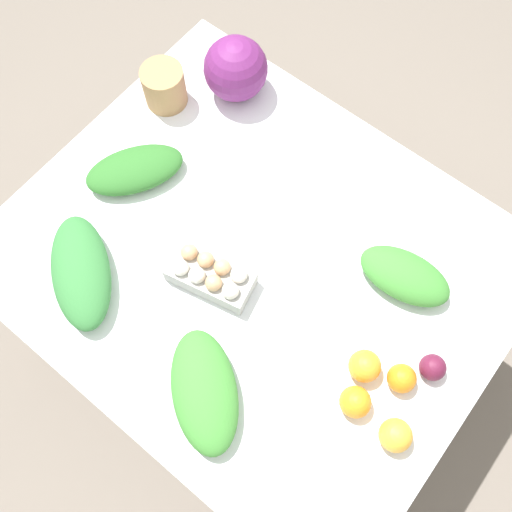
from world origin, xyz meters
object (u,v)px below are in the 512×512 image
object	(u,v)px
greens_bunch_beet_tops	(135,170)
beet_root	(433,367)
orange_2	(402,378)
orange_3	(365,366)
orange_1	(355,402)
greens_bunch_chard	(204,391)
greens_bunch_scallion	(81,272)
egg_carton	(210,275)
paper_bag	(164,86)
orange_0	(395,435)
greens_bunch_dandelion	(405,276)
cabbage_purple	(236,69)

from	to	relation	value
greens_bunch_beet_tops	beet_root	bearing A→B (deg)	2.92
orange_2	orange_3	distance (m)	0.09
beet_root	orange_1	size ratio (longest dim) A/B	0.86
greens_bunch_beet_tops	orange_2	world-z (taller)	orange_2
greens_bunch_chard	beet_root	xyz separation A→B (m)	(0.39, 0.39, -0.01)
greens_bunch_scallion	greens_bunch_chard	distance (m)	0.44
egg_carton	greens_bunch_beet_tops	distance (m)	0.38
egg_carton	greens_bunch_scallion	world-z (taller)	egg_carton
greens_bunch_scallion	beet_root	distance (m)	0.90
greens_bunch_chard	paper_bag	bearing A→B (deg)	138.02
paper_bag	beet_root	size ratio (longest dim) A/B	1.90
egg_carton	orange_0	distance (m)	0.58
egg_carton	paper_bag	xyz separation A→B (m)	(-0.47, 0.36, 0.02)
paper_bag	orange_0	size ratio (longest dim) A/B	1.58
greens_bunch_scallion	greens_bunch_dandelion	bearing A→B (deg)	37.92
egg_carton	greens_bunch_dandelion	distance (m)	0.50
paper_bag	greens_bunch_chard	xyz separation A→B (m)	(0.65, -0.59, -0.02)
cabbage_purple	egg_carton	size ratio (longest dim) A/B	0.78
cabbage_purple	orange_2	world-z (taller)	cabbage_purple
orange_0	orange_2	xyz separation A→B (m)	(-0.06, 0.12, -0.00)
orange_1	beet_root	bearing A→B (deg)	61.62
cabbage_purple	beet_root	size ratio (longest dim) A/B	2.85
greens_bunch_scallion	orange_3	world-z (taller)	greens_bunch_scallion
paper_bag	orange_0	xyz separation A→B (m)	(1.06, -0.39, -0.02)
greens_bunch_chard	orange_3	distance (m)	0.39
greens_bunch_scallion	orange_2	world-z (taller)	greens_bunch_scallion
orange_3	greens_bunch_dandelion	bearing A→B (deg)	101.27
greens_bunch_dandelion	beet_root	size ratio (longest dim) A/B	3.72
paper_bag	greens_bunch_chard	size ratio (longest dim) A/B	0.41
egg_carton	orange_1	world-z (taller)	egg_carton
beet_root	egg_carton	bearing A→B (deg)	-164.66
greens_bunch_dandelion	orange_1	bearing A→B (deg)	-76.44
paper_bag	greens_bunch_beet_tops	xyz separation A→B (m)	(0.11, -0.25, -0.03)
greens_bunch_beet_tops	orange_3	world-z (taller)	orange_3
greens_bunch_beet_tops	cabbage_purple	bearing A→B (deg)	85.52
egg_carton	greens_bunch_chard	xyz separation A→B (m)	(0.18, -0.23, -0.00)
orange_0	orange_2	distance (m)	0.13
cabbage_purple	orange_2	distance (m)	0.96
orange_1	greens_bunch_scallion	bearing A→B (deg)	-166.91
paper_bag	orange_1	world-z (taller)	paper_bag
greens_bunch_chard	greens_bunch_beet_tops	bearing A→B (deg)	148.08
egg_carton	beet_root	xyz separation A→B (m)	(0.57, 0.16, -0.01)
cabbage_purple	orange_2	bearing A→B (deg)	-26.38
greens_bunch_beet_tops	greens_bunch_chard	distance (m)	0.64
cabbage_purple	orange_1	world-z (taller)	cabbage_purple
greens_bunch_scallion	beet_root	size ratio (longest dim) A/B	4.91
cabbage_purple	egg_carton	world-z (taller)	cabbage_purple
orange_2	greens_bunch_scallion	bearing A→B (deg)	-160.10
cabbage_purple	orange_2	xyz separation A→B (m)	(0.86, -0.43, -0.06)
beet_root	orange_3	xyz separation A→B (m)	(-0.13, -0.10, 0.01)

